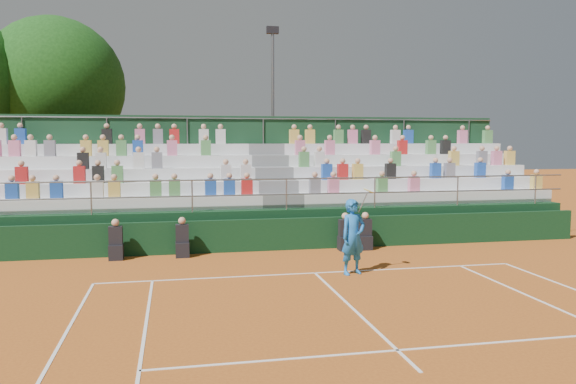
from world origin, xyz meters
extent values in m
plane|color=#B45B1E|center=(0.00, 0.00, 0.00)|extent=(90.00, 90.00, 0.00)
cube|color=white|center=(0.00, 0.00, 0.01)|extent=(11.00, 0.06, 0.01)
cube|color=white|center=(0.00, -3.20, 0.01)|extent=(0.06, 6.40, 0.01)
cube|color=white|center=(0.00, -5.49, 0.01)|extent=(8.22, 0.06, 0.01)
cube|color=black|center=(0.00, 3.20, 0.50)|extent=(20.00, 0.15, 1.00)
cube|color=black|center=(-5.22, 2.75, 0.22)|extent=(0.40, 0.40, 0.44)
cube|color=black|center=(-5.22, 2.75, 0.70)|extent=(0.38, 0.25, 0.55)
sphere|color=tan|center=(-5.22, 2.75, 1.08)|extent=(0.22, 0.22, 0.22)
cube|color=black|center=(-3.34, 2.75, 0.22)|extent=(0.40, 0.40, 0.44)
cube|color=black|center=(-3.34, 2.75, 0.70)|extent=(0.38, 0.25, 0.55)
sphere|color=tan|center=(-3.34, 2.75, 1.08)|extent=(0.22, 0.22, 0.22)
cube|color=black|center=(1.67, 2.75, 0.22)|extent=(0.40, 0.40, 0.44)
cube|color=black|center=(1.67, 2.75, 0.70)|extent=(0.38, 0.25, 0.55)
sphere|color=tan|center=(1.67, 2.75, 1.08)|extent=(0.22, 0.22, 0.22)
cube|color=black|center=(2.33, 2.75, 0.22)|extent=(0.40, 0.40, 0.44)
cube|color=black|center=(2.33, 2.75, 0.70)|extent=(0.38, 0.25, 0.55)
sphere|color=tan|center=(2.33, 2.75, 1.08)|extent=(0.22, 0.22, 0.22)
cube|color=black|center=(0.00, 6.30, 0.60)|extent=(20.00, 5.20, 1.20)
cube|color=silver|center=(-5.35, 4.62, 1.41)|extent=(9.30, 0.85, 0.42)
cube|color=silver|center=(5.35, 4.62, 1.41)|extent=(9.30, 0.85, 0.42)
cube|color=slate|center=(0.00, 4.62, 1.41)|extent=(1.40, 0.85, 0.42)
cube|color=silver|center=(-5.35, 5.47, 1.83)|extent=(9.30, 0.85, 0.42)
cube|color=silver|center=(5.35, 5.47, 1.83)|extent=(9.30, 0.85, 0.42)
cube|color=slate|center=(0.00, 5.47, 1.83)|extent=(1.40, 0.85, 0.42)
cube|color=silver|center=(-5.35, 6.33, 2.25)|extent=(9.30, 0.85, 0.42)
cube|color=silver|center=(5.35, 6.33, 2.25)|extent=(9.30, 0.85, 0.42)
cube|color=slate|center=(0.00, 6.33, 2.25)|extent=(1.40, 0.85, 0.42)
cube|color=silver|center=(-5.35, 7.17, 2.67)|extent=(9.30, 0.85, 0.42)
cube|color=silver|center=(5.35, 7.17, 2.67)|extent=(9.30, 0.85, 0.42)
cube|color=slate|center=(0.00, 7.17, 2.67)|extent=(1.40, 0.85, 0.42)
cube|color=silver|center=(-5.35, 8.03, 3.09)|extent=(9.30, 0.85, 0.42)
cube|color=silver|center=(5.35, 8.03, 3.09)|extent=(9.30, 0.85, 0.42)
cube|color=slate|center=(0.00, 8.03, 3.09)|extent=(1.40, 0.85, 0.42)
cube|color=#163B22|center=(0.00, 8.55, 2.20)|extent=(20.00, 0.12, 4.40)
cylinder|color=gray|center=(0.00, 3.75, 2.20)|extent=(20.00, 0.05, 0.05)
cylinder|color=gray|center=(0.00, 8.45, 4.30)|extent=(20.00, 0.05, 0.05)
cube|color=#1E4CB2|center=(-8.38, 4.47, 1.90)|extent=(0.36, 0.24, 0.56)
cube|color=gold|center=(-7.79, 4.47, 1.90)|extent=(0.36, 0.24, 0.56)
cube|color=#1E4CB2|center=(-7.11, 4.47, 1.90)|extent=(0.36, 0.24, 0.56)
cube|color=silver|center=(-5.90, 4.47, 1.90)|extent=(0.36, 0.24, 0.56)
cube|color=gold|center=(-5.39, 4.47, 1.90)|extent=(0.36, 0.24, 0.56)
cube|color=#4C8C4C|center=(-4.12, 4.47, 1.90)|extent=(0.36, 0.24, 0.56)
cube|color=#4C8C4C|center=(-3.53, 4.47, 1.90)|extent=(0.36, 0.24, 0.56)
cube|color=#1E4CB2|center=(-2.38, 4.47, 1.90)|extent=(0.36, 0.24, 0.56)
cube|color=#1E4CB2|center=(-1.77, 4.47, 1.90)|extent=(0.36, 0.24, 0.56)
cube|color=red|center=(-1.19, 4.47, 1.90)|extent=(0.36, 0.24, 0.56)
cube|color=red|center=(-8.30, 5.32, 2.32)|extent=(0.36, 0.24, 0.56)
cube|color=red|center=(-6.56, 5.32, 2.32)|extent=(0.36, 0.24, 0.56)
cube|color=black|center=(-5.97, 5.32, 2.32)|extent=(0.36, 0.24, 0.56)
cube|color=#4C8C4C|center=(-5.37, 5.32, 2.32)|extent=(0.36, 0.24, 0.56)
cube|color=silver|center=(-1.80, 5.32, 2.32)|extent=(0.36, 0.24, 0.56)
cube|color=silver|center=(-1.12, 5.32, 2.32)|extent=(0.36, 0.24, 0.56)
cube|color=black|center=(-6.56, 6.17, 2.74)|extent=(0.36, 0.24, 0.56)
cube|color=silver|center=(-5.98, 6.17, 2.74)|extent=(0.36, 0.24, 0.56)
cube|color=silver|center=(-4.73, 6.17, 2.74)|extent=(0.36, 0.24, 0.56)
cube|color=slate|center=(-4.11, 6.17, 2.74)|extent=(0.36, 0.24, 0.56)
cube|color=pink|center=(-8.92, 7.02, 3.16)|extent=(0.36, 0.24, 0.56)
cube|color=silver|center=(-8.39, 7.02, 3.16)|extent=(0.36, 0.24, 0.56)
cube|color=slate|center=(-7.77, 7.02, 3.16)|extent=(0.36, 0.24, 0.56)
cube|color=gold|center=(-6.57, 7.02, 3.16)|extent=(0.36, 0.24, 0.56)
cube|color=gold|center=(-5.99, 7.02, 3.16)|extent=(0.36, 0.24, 0.56)
cube|color=#4C8C4C|center=(-5.36, 7.02, 3.16)|extent=(0.36, 0.24, 0.56)
cube|color=#1E4CB2|center=(-4.80, 7.02, 3.16)|extent=(0.36, 0.24, 0.56)
cube|color=pink|center=(-3.59, 7.02, 3.16)|extent=(0.36, 0.24, 0.56)
cube|color=#4C8C4C|center=(-2.37, 7.02, 3.16)|extent=(0.36, 0.24, 0.56)
cube|color=silver|center=(-9.55, 7.88, 3.58)|extent=(0.36, 0.24, 0.56)
cube|color=#1E4CB2|center=(-8.92, 7.88, 3.58)|extent=(0.36, 0.24, 0.56)
cube|color=black|center=(-5.94, 7.88, 3.58)|extent=(0.36, 0.24, 0.56)
cube|color=pink|center=(-4.76, 7.88, 3.58)|extent=(0.36, 0.24, 0.56)
cube|color=slate|center=(-4.10, 7.88, 3.58)|extent=(0.36, 0.24, 0.56)
cube|color=red|center=(-3.50, 7.88, 3.58)|extent=(0.36, 0.24, 0.56)
cube|color=silver|center=(-2.40, 7.88, 3.58)|extent=(0.36, 0.24, 0.56)
cube|color=silver|center=(-1.75, 7.88, 3.58)|extent=(0.36, 0.24, 0.56)
cube|color=slate|center=(1.12, 4.47, 1.90)|extent=(0.36, 0.24, 0.56)
cube|color=pink|center=(1.78, 4.47, 1.90)|extent=(0.36, 0.24, 0.56)
cube|color=#4C8C4C|center=(3.53, 4.47, 1.90)|extent=(0.36, 0.24, 0.56)
cube|color=pink|center=(4.71, 4.47, 1.90)|extent=(0.36, 0.24, 0.56)
cube|color=#1E4CB2|center=(8.37, 4.47, 1.90)|extent=(0.36, 0.24, 0.56)
cube|color=gold|center=(9.54, 4.47, 1.90)|extent=(0.36, 0.24, 0.56)
cube|color=#1E4CB2|center=(1.78, 5.32, 2.32)|extent=(0.36, 0.24, 0.56)
cube|color=red|center=(2.36, 5.32, 2.32)|extent=(0.36, 0.24, 0.56)
cube|color=gold|center=(2.92, 5.32, 2.32)|extent=(0.36, 0.24, 0.56)
cube|color=black|center=(4.17, 5.32, 2.32)|extent=(0.36, 0.24, 0.56)
cube|color=#1E4CB2|center=(5.94, 5.32, 2.32)|extent=(0.36, 0.24, 0.56)
cube|color=slate|center=(6.50, 5.32, 2.32)|extent=(0.36, 0.24, 0.56)
cube|color=#1E4CB2|center=(7.75, 5.32, 2.32)|extent=(0.36, 0.24, 0.56)
cube|color=#4C8C4C|center=(1.14, 6.17, 2.74)|extent=(0.36, 0.24, 0.56)
cube|color=silver|center=(1.73, 6.17, 2.74)|extent=(0.36, 0.24, 0.56)
cube|color=#4C8C4C|center=(4.71, 6.17, 2.74)|extent=(0.36, 0.24, 0.56)
cube|color=gold|center=(7.12, 6.17, 2.74)|extent=(0.36, 0.24, 0.56)
cube|color=slate|center=(8.31, 6.17, 2.74)|extent=(0.36, 0.24, 0.56)
cube|color=pink|center=(8.94, 6.17, 2.74)|extent=(0.36, 0.24, 0.56)
cube|color=gold|center=(9.52, 6.17, 2.74)|extent=(0.36, 0.24, 0.56)
cube|color=pink|center=(1.19, 7.02, 3.16)|extent=(0.36, 0.24, 0.56)
cube|color=pink|center=(2.36, 7.02, 3.16)|extent=(0.36, 0.24, 0.56)
cube|color=pink|center=(4.20, 7.02, 3.16)|extent=(0.36, 0.24, 0.56)
cube|color=red|center=(5.34, 7.02, 3.16)|extent=(0.36, 0.24, 0.56)
cube|color=#4C8C4C|center=(6.56, 7.02, 3.16)|extent=(0.36, 0.24, 0.56)
cube|color=black|center=(7.19, 7.02, 3.16)|extent=(0.36, 0.24, 0.56)
cube|color=gold|center=(1.14, 7.88, 3.58)|extent=(0.36, 0.24, 0.56)
cube|color=gold|center=(1.78, 7.88, 3.58)|extent=(0.36, 0.24, 0.56)
cube|color=#4C8C4C|center=(2.96, 7.88, 3.58)|extent=(0.36, 0.24, 0.56)
cube|color=pink|center=(3.56, 7.88, 3.58)|extent=(0.36, 0.24, 0.56)
cube|color=black|center=(4.12, 7.88, 3.58)|extent=(0.36, 0.24, 0.56)
cube|color=silver|center=(5.39, 7.88, 3.58)|extent=(0.36, 0.24, 0.56)
cube|color=#1E4CB2|center=(5.95, 7.88, 3.58)|extent=(0.36, 0.24, 0.56)
cube|color=pink|center=(8.38, 7.88, 3.58)|extent=(0.36, 0.24, 0.56)
cube|color=#4C8C4C|center=(9.55, 7.88, 3.58)|extent=(0.36, 0.24, 0.56)
imported|color=blue|center=(0.93, -0.28, 0.97)|extent=(0.82, 0.66, 1.94)
cylinder|color=gray|center=(1.18, -0.28, 1.85)|extent=(0.26, 0.03, 0.51)
cylinder|color=#E5D866|center=(1.33, -0.28, 2.15)|extent=(0.26, 0.28, 0.14)
cylinder|color=#382614|center=(-8.71, 13.21, 1.70)|extent=(0.50, 0.50, 3.41)
sphere|color=#133D10|center=(-8.71, 13.21, 5.86)|extent=(6.13, 6.13, 6.13)
cylinder|color=gray|center=(1.35, 13.94, 4.33)|extent=(0.16, 0.16, 8.67)
cube|color=black|center=(1.35, 13.94, 8.84)|extent=(0.60, 0.25, 0.35)
camera|label=1|loc=(-3.55, -13.87, 3.44)|focal=35.00mm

